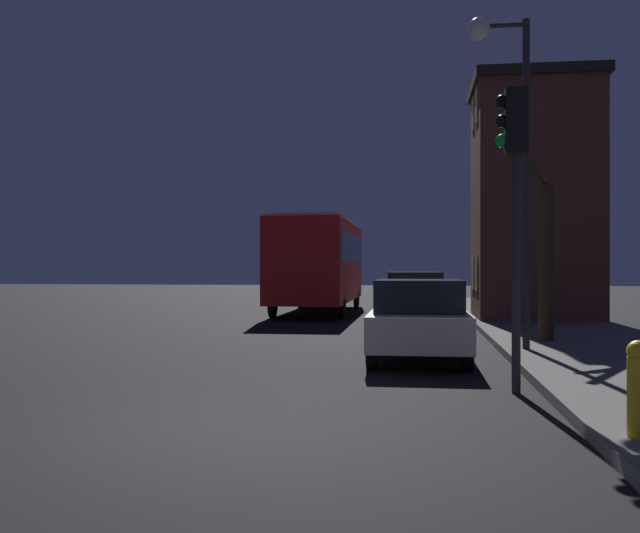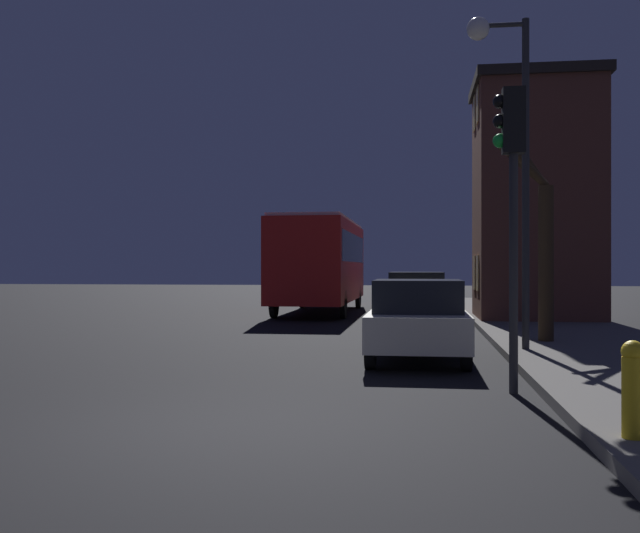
{
  "view_description": "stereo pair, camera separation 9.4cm",
  "coord_description": "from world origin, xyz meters",
  "px_view_note": "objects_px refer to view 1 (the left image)",
  "views": [
    {
      "loc": [
        2.08,
        -7.32,
        1.73
      ],
      "look_at": [
        -0.12,
        9.19,
        1.74
      ],
      "focal_mm": 40.0,
      "sensor_mm": 36.0,
      "label": 1
    },
    {
      "loc": [
        2.17,
        -7.31,
        1.73
      ],
      "look_at": [
        -0.12,
        9.19,
        1.74
      ],
      "focal_mm": 40.0,
      "sensor_mm": 36.0,
      "label": 2
    }
  ],
  "objects_px": {
    "bus": "(319,258)",
    "streetlamp": "(506,117)",
    "car_mid_lane": "(415,296)",
    "traffic_light": "(514,174)",
    "bare_tree": "(540,236)",
    "fire_hydrant": "(638,386)",
    "car_near_lane": "(419,319)",
    "car_far_lane": "(411,289)"
  },
  "relations": [
    {
      "from": "bus",
      "to": "streetlamp",
      "type": "bearing_deg",
      "value": -66.92
    },
    {
      "from": "car_mid_lane",
      "to": "traffic_light",
      "type": "bearing_deg",
      "value": -84.14
    },
    {
      "from": "streetlamp",
      "to": "bare_tree",
      "type": "height_order",
      "value": "streetlamp"
    },
    {
      "from": "bare_tree",
      "to": "car_mid_lane",
      "type": "distance_m",
      "value": 7.74
    },
    {
      "from": "bare_tree",
      "to": "fire_hydrant",
      "type": "height_order",
      "value": "bare_tree"
    },
    {
      "from": "bare_tree",
      "to": "fire_hydrant",
      "type": "distance_m",
      "value": 9.08
    },
    {
      "from": "bare_tree",
      "to": "bus",
      "type": "xyz_separation_m",
      "value": [
        -6.28,
        10.96,
        -0.31
      ]
    },
    {
      "from": "streetlamp",
      "to": "bus",
      "type": "distance_m",
      "value": 13.94
    },
    {
      "from": "bare_tree",
      "to": "fire_hydrant",
      "type": "xyz_separation_m",
      "value": [
        -0.63,
        -8.88,
        -1.77
      ]
    },
    {
      "from": "car_near_lane",
      "to": "car_mid_lane",
      "type": "xyz_separation_m",
      "value": [
        -0.05,
        9.64,
        0.04
      ]
    },
    {
      "from": "traffic_light",
      "to": "streetlamp",
      "type": "bearing_deg",
      "value": 84.23
    },
    {
      "from": "streetlamp",
      "to": "fire_hydrant",
      "type": "xyz_separation_m",
      "value": [
        0.29,
        -7.25,
        -4.03
      ]
    },
    {
      "from": "bare_tree",
      "to": "fire_hydrant",
      "type": "bearing_deg",
      "value": -94.03
    },
    {
      "from": "bare_tree",
      "to": "bus",
      "type": "height_order",
      "value": "bare_tree"
    },
    {
      "from": "streetlamp",
      "to": "bare_tree",
      "type": "bearing_deg",
      "value": 60.82
    },
    {
      "from": "streetlamp",
      "to": "bus",
      "type": "xyz_separation_m",
      "value": [
        -5.37,
        12.6,
        -2.57
      ]
    },
    {
      "from": "streetlamp",
      "to": "traffic_light",
      "type": "bearing_deg",
      "value": -95.77
    },
    {
      "from": "car_near_lane",
      "to": "car_mid_lane",
      "type": "bearing_deg",
      "value": 90.32
    },
    {
      "from": "streetlamp",
      "to": "car_far_lane",
      "type": "distance_m",
      "value": 17.78
    },
    {
      "from": "car_near_lane",
      "to": "fire_hydrant",
      "type": "relative_size",
      "value": 4.2
    },
    {
      "from": "bus",
      "to": "car_mid_lane",
      "type": "xyz_separation_m",
      "value": [
        3.63,
        -3.87,
        -1.26
      ]
    },
    {
      "from": "streetlamp",
      "to": "car_near_lane",
      "type": "bearing_deg",
      "value": -151.73
    },
    {
      "from": "bare_tree",
      "to": "car_far_lane",
      "type": "xyz_separation_m",
      "value": [
        -2.83,
        15.61,
        -1.63
      ]
    },
    {
      "from": "car_mid_lane",
      "to": "car_far_lane",
      "type": "distance_m",
      "value": 8.51
    },
    {
      "from": "traffic_light",
      "to": "car_far_lane",
      "type": "height_order",
      "value": "traffic_light"
    },
    {
      "from": "streetlamp",
      "to": "fire_hydrant",
      "type": "height_order",
      "value": "streetlamp"
    },
    {
      "from": "traffic_light",
      "to": "fire_hydrant",
      "type": "distance_m",
      "value": 3.97
    },
    {
      "from": "fire_hydrant",
      "to": "car_far_lane",
      "type": "bearing_deg",
      "value": 95.14
    },
    {
      "from": "car_mid_lane",
      "to": "car_far_lane",
      "type": "height_order",
      "value": "car_mid_lane"
    },
    {
      "from": "streetlamp",
      "to": "traffic_light",
      "type": "xyz_separation_m",
      "value": [
        -0.42,
        -4.15,
        -1.65
      ]
    },
    {
      "from": "bare_tree",
      "to": "bus",
      "type": "bearing_deg",
      "value": 119.81
    },
    {
      "from": "bus",
      "to": "car_near_lane",
      "type": "relative_size",
      "value": 2.42
    },
    {
      "from": "bare_tree",
      "to": "car_mid_lane",
      "type": "relative_size",
      "value": 0.97
    },
    {
      "from": "fire_hydrant",
      "to": "car_near_lane",
      "type": "bearing_deg",
      "value": 107.31
    },
    {
      "from": "bare_tree",
      "to": "car_near_lane",
      "type": "xyz_separation_m",
      "value": [
        -2.6,
        -2.54,
        -1.62
      ]
    },
    {
      "from": "bus",
      "to": "car_near_lane",
      "type": "height_order",
      "value": "bus"
    },
    {
      "from": "streetlamp",
      "to": "bus",
      "type": "relative_size",
      "value": 0.7
    },
    {
      "from": "car_near_lane",
      "to": "fire_hydrant",
      "type": "xyz_separation_m",
      "value": [
        1.98,
        -6.34,
        -0.15
      ]
    },
    {
      "from": "car_mid_lane",
      "to": "bus",
      "type": "bearing_deg",
      "value": 133.15
    },
    {
      "from": "bare_tree",
      "to": "bus",
      "type": "distance_m",
      "value": 12.64
    },
    {
      "from": "traffic_light",
      "to": "car_far_lane",
      "type": "xyz_separation_m",
      "value": [
        -1.49,
        21.39,
        -2.24
      ]
    },
    {
      "from": "car_far_lane",
      "to": "fire_hydrant",
      "type": "height_order",
      "value": "car_far_lane"
    }
  ]
}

